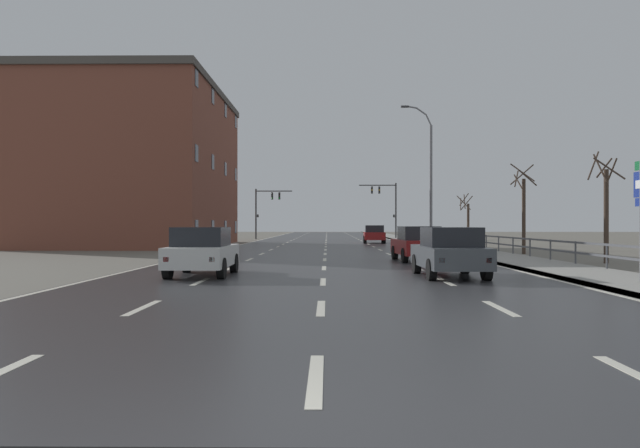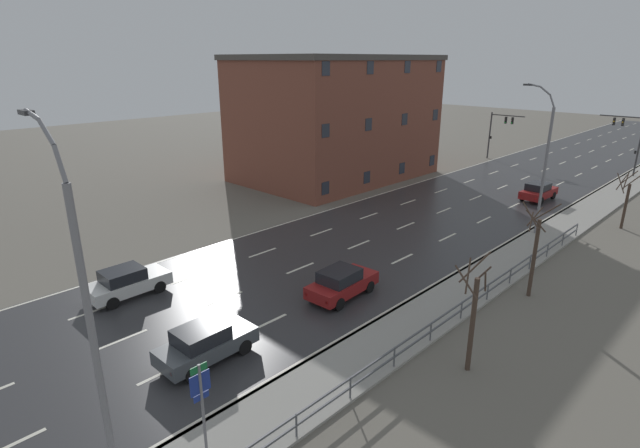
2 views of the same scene
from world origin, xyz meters
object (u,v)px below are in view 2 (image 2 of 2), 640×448
object	(u,v)px
traffic_signal_left	(498,128)
brick_building	(336,118)
street_lamp_midground	(543,164)
car_near_right	(205,343)
highway_sign	(202,399)
car_far_left	(342,283)
car_mid_centre	(127,282)
street_lamp_foreground	(89,329)
car_distant	(538,191)
traffic_signal_right	(630,135)

from	to	relation	value
traffic_signal_left	brick_building	world-z (taller)	brick_building
street_lamp_midground	brick_building	size ratio (longest dim) A/B	0.53
traffic_signal_left	car_near_right	xyz separation A→B (m)	(10.84, -48.88, -3.04)
highway_sign	brick_building	distance (m)	39.07
traffic_signal_left	car_far_left	xyz separation A→B (m)	(11.05, -40.79, -3.04)
car_mid_centre	highway_sign	bearing A→B (deg)	-15.40
highway_sign	street_lamp_foreground	bearing A→B (deg)	-110.76
traffic_signal_left	car_distant	world-z (taller)	traffic_signal_left
street_lamp_foreground	car_distant	size ratio (longest dim) A/B	2.56
car_far_left	car_distant	bearing A→B (deg)	86.68
highway_sign	car_near_right	distance (m)	5.49
highway_sign	traffic_signal_left	bearing A→B (deg)	106.44
highway_sign	car_near_right	world-z (taller)	highway_sign
car_mid_centre	brick_building	bearing A→B (deg)	111.00
street_lamp_midground	car_near_right	xyz separation A→B (m)	(-3.52, -24.78, -4.24)
car_distant	car_mid_centre	xyz separation A→B (m)	(-8.08, -33.47, 0.00)
street_lamp_midground	car_mid_centre	size ratio (longest dim) A/B	2.49
street_lamp_foreground	car_distant	distance (m)	39.60
street_lamp_midground	highway_sign	world-z (taller)	street_lamp_midground
highway_sign	car_distant	bearing A→B (deg)	96.49
traffic_signal_right	car_far_left	size ratio (longest dim) A/B	1.51
street_lamp_midground	brick_building	bearing A→B (deg)	171.11
traffic_signal_right	traffic_signal_left	size ratio (longest dim) A/B	1.13
car_far_left	car_near_right	distance (m)	8.10
traffic_signal_right	traffic_signal_left	distance (m)	13.86
car_near_right	brick_building	world-z (taller)	brick_building
brick_building	car_mid_centre	bearing A→B (deg)	-68.59
car_near_right	traffic_signal_left	bearing A→B (deg)	101.10
highway_sign	car_near_right	bearing A→B (deg)	146.73
traffic_signal_left	car_near_right	distance (m)	50.16
highway_sign	traffic_signal_left	xyz separation A→B (m)	(-15.28, 51.80, 1.68)
street_lamp_foreground	traffic_signal_left	bearing A→B (deg)	104.81
street_lamp_foreground	street_lamp_midground	xyz separation A→B (m)	(0.01, 30.17, -0.17)
street_lamp_foreground	traffic_signal_right	xyz separation A→B (m)	(-0.53, 55.27, -0.92)
street_lamp_foreground	car_distant	xyz separation A→B (m)	(-3.25, 39.22, -4.41)
traffic_signal_left	car_distant	xyz separation A→B (m)	(11.10, -15.04, -3.04)
car_near_right	brick_building	bearing A→B (deg)	122.17
street_lamp_midground	car_mid_centre	bearing A→B (deg)	-114.90
car_distant	brick_building	world-z (taller)	brick_building
car_near_right	traffic_signal_right	bearing A→B (deg)	85.19
highway_sign	car_mid_centre	size ratio (longest dim) A/B	0.82
traffic_signal_right	car_far_left	xyz separation A→B (m)	(-2.76, -41.79, -3.49)
car_mid_centre	car_near_right	size ratio (longest dim) A/B	0.99
street_lamp_foreground	traffic_signal_right	world-z (taller)	street_lamp_foreground
street_lamp_midground	traffic_signal_right	xyz separation A→B (m)	(-0.54, 25.10, -0.75)
traffic_signal_right	brick_building	xyz separation A→B (m)	(-21.73, -21.62, 1.80)
street_lamp_foreground	car_mid_centre	world-z (taller)	street_lamp_foreground
street_lamp_foreground	car_far_left	xyz separation A→B (m)	(-3.30, 13.48, -4.41)
street_lamp_foreground	car_mid_centre	size ratio (longest dim) A/B	2.59
traffic_signal_left	brick_building	size ratio (longest dim) A/B	0.29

